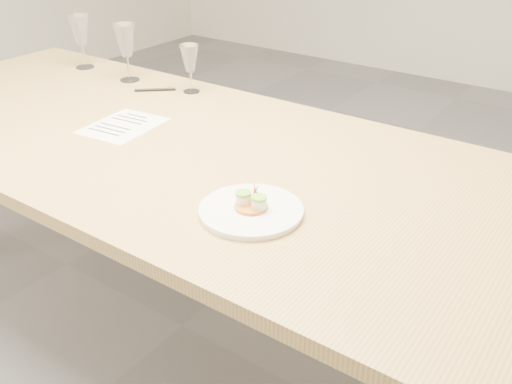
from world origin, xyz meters
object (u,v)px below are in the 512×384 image
Objects in this scene: dining_table at (169,158)px; wine_glass_0 at (80,31)px; ballpoint_pen at (155,90)px; recipe_sheet at (123,126)px; dinner_plate at (251,210)px; wine_glass_2 at (190,59)px; wine_glass_1 at (126,41)px.

dining_table is 10.99× the size of wine_glass_0.
ballpoint_pen reaches higher than dining_table.
ballpoint_pen reaches higher than recipe_sheet.
dinner_plate is 1.42m from wine_glass_0.
dinner_plate is at bearing -24.54° from dining_table.
dinner_plate is at bearing -23.75° from recipe_sheet.
wine_glass_2 is at bearing 121.59° from dining_table.
wine_glass_0 is at bearing 155.87° from dinner_plate.
wine_glass_1 reaches higher than wine_glass_0.
ballpoint_pen is at bearing -6.51° from wine_glass_0.
wine_glass_0 reaches higher than dining_table.
dinner_plate is at bearing -24.13° from wine_glass_0.
dinner_plate reaches higher than dining_table.
recipe_sheet is at bearing -46.04° from wine_glass_1.
recipe_sheet is 0.74m from wine_glass_0.
wine_glass_0 is (-1.29, 0.58, 0.14)m from dinner_plate.
ballpoint_pen is 0.49m from wine_glass_0.
wine_glass_0 is 1.23× the size of wine_glass_2.
dining_table is 0.92m from wine_glass_0.
wine_glass_1 reaches higher than recipe_sheet.
dinner_plate is 1.41× the size of wine_glass_2.
dining_table is at bearing -82.86° from ballpoint_pen.
wine_glass_0 reaches higher than dinner_plate.
recipe_sheet is at bearing -178.04° from dining_table.
wine_glass_2 is at bearing 6.73° from wine_glass_1.
wine_glass_1 is (-0.18, 0.04, 0.15)m from ballpoint_pen.
wine_glass_1 is at bearing 150.72° from dinner_plate.
dining_table is at bearing -33.20° from wine_glass_1.
ballpoint_pen is at bearing 147.55° from dinner_plate.
recipe_sheet is 2.22× the size of ballpoint_pen.
dining_table is 0.67m from wine_glass_1.
wine_glass_0 is at bearing 156.11° from dining_table.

